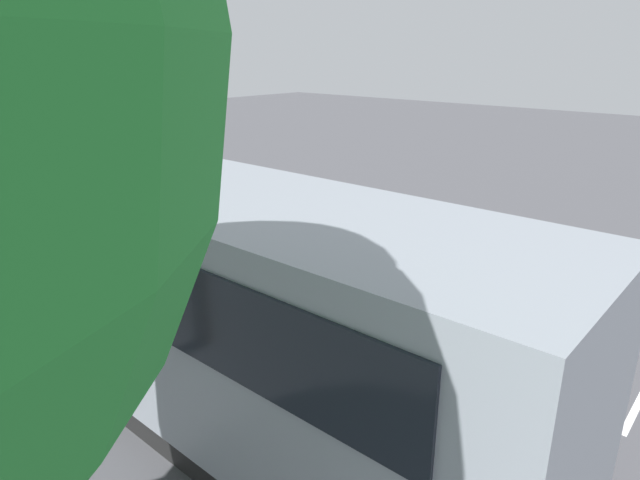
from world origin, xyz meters
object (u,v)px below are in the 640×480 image
Objects in this scene: spectator_right at (266,255)px; traffic_cone at (316,241)px; tour_bus at (222,306)px; spectator_left at (385,287)px; spectator_centre at (315,272)px; stunt_motorcycle at (265,196)px; parked_motorcycle_silver at (296,315)px; spectator_far_left at (439,311)px.

traffic_cone is at bearing -65.98° from spectator_right.
spectator_left is (-0.52, -2.97, -0.55)m from tour_bus.
tour_bus is 3.06m from spectator_centre.
tour_bus is at bearing 121.56° from traffic_cone.
spectator_centre is 0.96× the size of spectator_right.
stunt_motorcycle is at bearing -25.71° from spectator_left.
spectator_centre is 0.82× the size of parked_motorcycle_silver.
traffic_cone is (3.44, -5.61, -1.34)m from tour_bus.
spectator_centre reaches higher than stunt_motorcycle.
spectator_centre is 5.67m from stunt_motorcycle.
tour_bus is 8.25m from stunt_motorcycle.
stunt_motorcycle is (3.51, -3.20, -0.05)m from spectator_right.
spectator_far_left is 0.91× the size of stunt_motorcycle.
tour_bus is 5.24× the size of spectator_right.
traffic_cone is (5.06, -2.77, -0.75)m from spectator_far_left.
stunt_motorcycle is (4.74, -3.12, -0.00)m from spectator_centre.
spectator_far_left is at bearing -119.69° from tour_bus.
spectator_left is at bearing -6.50° from spectator_far_left.
spectator_centre is 0.86× the size of stunt_motorcycle.
tour_bus reaches higher than stunt_motorcycle.
parked_motorcycle_silver is (1.23, 0.88, -0.61)m from spectator_left.
stunt_motorcycle is at bearing -46.35° from tour_bus.
stunt_motorcycle is (4.97, -3.87, 0.51)m from parked_motorcycle_silver.
spectator_centre is at bearing 146.66° from stunt_motorcycle.
traffic_cone is (-2.24, 0.34, -0.69)m from stunt_motorcycle.
spectator_far_left reaches higher than spectator_right.
spectator_left is 0.93× the size of stunt_motorcycle.
parked_motorcycle_silver is 6.32m from stunt_motorcycle.
spectator_left is at bearing -99.99° from tour_bus.
spectator_right is 1.70m from parked_motorcycle_silver.
spectator_centre reaches higher than traffic_cone.
traffic_cone is at bearing 171.23° from stunt_motorcycle.
parked_motorcycle_silver is (-1.46, 0.67, -0.56)m from spectator_right.
stunt_motorcycle is (7.30, -3.11, -0.06)m from spectator_far_left.
traffic_cone is (3.97, -2.64, -0.79)m from spectator_left.
spectator_far_left is 7.94m from stunt_motorcycle.
spectator_right is at bearing 4.61° from spectator_left.
tour_bus is at bearing 133.65° from stunt_motorcycle.
spectator_centre is at bearing 132.06° from traffic_cone.
spectator_centre is at bearing -175.87° from spectator_right.
tour_bus is 3.06m from spectator_left.
tour_bus is 3.55m from spectator_right.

